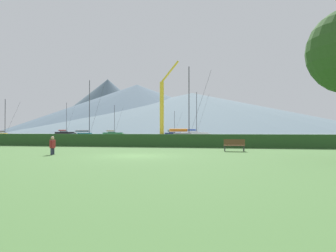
{
  "coord_description": "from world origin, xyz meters",
  "views": [
    {
      "loc": [
        5.75,
        -18.97,
        1.64
      ],
      "look_at": [
        -8.21,
        54.94,
        2.74
      ],
      "focal_mm": 32.66,
      "sensor_mm": 36.0,
      "label": 1
    }
  ],
  "objects_px": {
    "sailboat_slip_3": "(186,137)",
    "sailboat_slip_4": "(173,134)",
    "sailboat_slip_7": "(3,136)",
    "park_bench_near_path": "(234,145)",
    "dock_crane": "(162,113)",
    "sailboat_slip_5": "(195,134)",
    "sailboat_slip_1": "(87,136)",
    "sailboat_slip_6": "(113,134)",
    "person_seated_viewer": "(53,145)",
    "sailboat_slip_2": "(65,133)"
  },
  "relations": [
    {
      "from": "sailboat_slip_2",
      "to": "park_bench_near_path",
      "type": "height_order",
      "value": "sailboat_slip_2"
    },
    {
      "from": "sailboat_slip_1",
      "to": "sailboat_slip_5",
      "type": "bearing_deg",
      "value": 54.63
    },
    {
      "from": "sailboat_slip_4",
      "to": "sailboat_slip_6",
      "type": "relative_size",
      "value": 0.84
    },
    {
      "from": "park_bench_near_path",
      "to": "person_seated_viewer",
      "type": "height_order",
      "value": "person_seated_viewer"
    },
    {
      "from": "sailboat_slip_5",
      "to": "sailboat_slip_7",
      "type": "bearing_deg",
      "value": -144.41
    },
    {
      "from": "sailboat_slip_2",
      "to": "sailboat_slip_4",
      "type": "bearing_deg",
      "value": -21.95
    },
    {
      "from": "sailboat_slip_2",
      "to": "sailboat_slip_7",
      "type": "relative_size",
      "value": 1.61
    },
    {
      "from": "sailboat_slip_2",
      "to": "sailboat_slip_4",
      "type": "height_order",
      "value": "sailboat_slip_2"
    },
    {
      "from": "sailboat_slip_7",
      "to": "park_bench_near_path",
      "type": "height_order",
      "value": "sailboat_slip_7"
    },
    {
      "from": "sailboat_slip_5",
      "to": "park_bench_near_path",
      "type": "height_order",
      "value": "sailboat_slip_5"
    },
    {
      "from": "sailboat_slip_1",
      "to": "sailboat_slip_7",
      "type": "xyz_separation_m",
      "value": [
        -16.21,
        -2.62,
        -0.06
      ]
    },
    {
      "from": "sailboat_slip_4",
      "to": "dock_crane",
      "type": "bearing_deg",
      "value": -100.81
    },
    {
      "from": "sailboat_slip_3",
      "to": "sailboat_slip_4",
      "type": "relative_size",
      "value": 1.32
    },
    {
      "from": "sailboat_slip_1",
      "to": "sailboat_slip_4",
      "type": "bearing_deg",
      "value": 74.58
    },
    {
      "from": "sailboat_slip_7",
      "to": "sailboat_slip_2",
      "type": "bearing_deg",
      "value": 91.02
    },
    {
      "from": "sailboat_slip_3",
      "to": "sailboat_slip_4",
      "type": "height_order",
      "value": "sailboat_slip_3"
    },
    {
      "from": "sailboat_slip_4",
      "to": "sailboat_slip_6",
      "type": "xyz_separation_m",
      "value": [
        -18.43,
        -9.25,
        0.06
      ]
    },
    {
      "from": "sailboat_slip_2",
      "to": "sailboat_slip_4",
      "type": "relative_size",
      "value": 1.47
    },
    {
      "from": "sailboat_slip_1",
      "to": "sailboat_slip_6",
      "type": "bearing_deg",
      "value": 98.22
    },
    {
      "from": "sailboat_slip_3",
      "to": "park_bench_near_path",
      "type": "relative_size",
      "value": 6.73
    },
    {
      "from": "sailboat_slip_5",
      "to": "sailboat_slip_6",
      "type": "height_order",
      "value": "sailboat_slip_5"
    },
    {
      "from": "sailboat_slip_5",
      "to": "sailboat_slip_3",
      "type": "bearing_deg",
      "value": -95.5
    },
    {
      "from": "sailboat_slip_6",
      "to": "sailboat_slip_5",
      "type": "bearing_deg",
      "value": -26.61
    },
    {
      "from": "park_bench_near_path",
      "to": "dock_crane",
      "type": "height_order",
      "value": "dock_crane"
    },
    {
      "from": "sailboat_slip_2",
      "to": "person_seated_viewer",
      "type": "height_order",
      "value": "sailboat_slip_2"
    },
    {
      "from": "sailboat_slip_4",
      "to": "sailboat_slip_3",
      "type": "bearing_deg",
      "value": -94.99
    },
    {
      "from": "sailboat_slip_2",
      "to": "sailboat_slip_1",
      "type": "bearing_deg",
      "value": -74.08
    },
    {
      "from": "sailboat_slip_3",
      "to": "sailboat_slip_5",
      "type": "distance_m",
      "value": 41.39
    },
    {
      "from": "sailboat_slip_1",
      "to": "sailboat_slip_7",
      "type": "bearing_deg",
      "value": -176.68
    },
    {
      "from": "sailboat_slip_2",
      "to": "sailboat_slip_3",
      "type": "xyz_separation_m",
      "value": [
        54.81,
        -63.42,
        -0.02
      ]
    },
    {
      "from": "sailboat_slip_1",
      "to": "sailboat_slip_2",
      "type": "xyz_separation_m",
      "value": [
        -34.47,
        53.19,
        0.06
      ]
    },
    {
      "from": "sailboat_slip_4",
      "to": "sailboat_slip_7",
      "type": "xyz_separation_m",
      "value": [
        -24.53,
        -52.13,
        0.02
      ]
    },
    {
      "from": "sailboat_slip_1",
      "to": "sailboat_slip_4",
      "type": "xyz_separation_m",
      "value": [
        8.32,
        49.51,
        -0.08
      ]
    },
    {
      "from": "sailboat_slip_3",
      "to": "person_seated_viewer",
      "type": "relative_size",
      "value": 8.82
    },
    {
      "from": "park_bench_near_path",
      "to": "person_seated_viewer",
      "type": "distance_m",
      "value": 13.42
    },
    {
      "from": "sailboat_slip_4",
      "to": "person_seated_viewer",
      "type": "distance_m",
      "value": 85.47
    },
    {
      "from": "sailboat_slip_2",
      "to": "sailboat_slip_7",
      "type": "bearing_deg",
      "value": -88.9
    },
    {
      "from": "sailboat_slip_3",
      "to": "sailboat_slip_4",
      "type": "xyz_separation_m",
      "value": [
        -12.02,
        59.73,
        -0.13
      ]
    },
    {
      "from": "sailboat_slip_6",
      "to": "person_seated_viewer",
      "type": "height_order",
      "value": "sailboat_slip_6"
    },
    {
      "from": "sailboat_slip_7",
      "to": "sailboat_slip_1",
      "type": "bearing_deg",
      "value": -7.9
    },
    {
      "from": "sailboat_slip_5",
      "to": "sailboat_slip_6",
      "type": "distance_m",
      "value": 29.16
    },
    {
      "from": "park_bench_near_path",
      "to": "dock_crane",
      "type": "xyz_separation_m",
      "value": [
        -15.02,
        44.53,
        5.11
      ]
    },
    {
      "from": "sailboat_slip_6",
      "to": "person_seated_viewer",
      "type": "bearing_deg",
      "value": -80.27
    },
    {
      "from": "sailboat_slip_2",
      "to": "sailboat_slip_5",
      "type": "distance_m",
      "value": 56.55
    },
    {
      "from": "dock_crane",
      "to": "sailboat_slip_3",
      "type": "bearing_deg",
      "value": -70.77
    },
    {
      "from": "sailboat_slip_5",
      "to": "park_bench_near_path",
      "type": "distance_m",
      "value": 61.81
    },
    {
      "from": "sailboat_slip_4",
      "to": "sailboat_slip_7",
      "type": "height_order",
      "value": "sailboat_slip_4"
    },
    {
      "from": "sailboat_slip_1",
      "to": "person_seated_viewer",
      "type": "height_order",
      "value": "sailboat_slip_1"
    },
    {
      "from": "sailboat_slip_3",
      "to": "sailboat_slip_4",
      "type": "distance_m",
      "value": 60.93
    },
    {
      "from": "sailboat_slip_5",
      "to": "sailboat_slip_7",
      "type": "distance_m",
      "value": 47.72
    }
  ]
}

